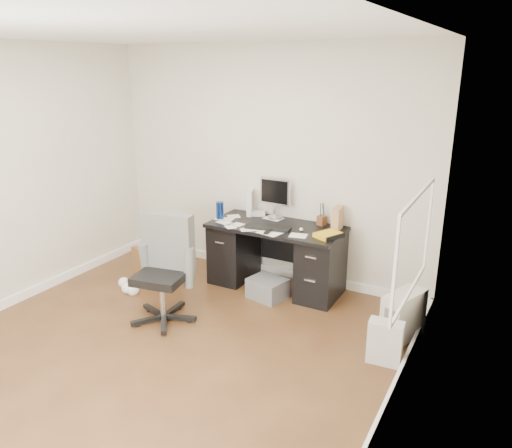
{
  "coord_description": "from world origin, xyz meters",
  "views": [
    {
      "loc": [
        2.62,
        -3.1,
        2.47
      ],
      "look_at": [
        0.29,
        1.2,
        0.89
      ],
      "focal_mm": 35.0,
      "sensor_mm": 36.0,
      "label": 1
    }
  ],
  "objects_px": {
    "desk": "(276,255)",
    "keyboard": "(268,228)",
    "office_chair": "(161,271)",
    "lcd_monitor": "(275,198)",
    "wicker_basket": "(158,263)",
    "pc_tower": "(403,316)"
  },
  "relations": [
    {
      "from": "pc_tower",
      "to": "wicker_basket",
      "type": "height_order",
      "value": "pc_tower"
    },
    {
      "from": "lcd_monitor",
      "to": "keyboard",
      "type": "height_order",
      "value": "lcd_monitor"
    },
    {
      "from": "keyboard",
      "to": "pc_tower",
      "type": "bearing_deg",
      "value": -20.59
    },
    {
      "from": "keyboard",
      "to": "wicker_basket",
      "type": "bearing_deg",
      "value": -175.83
    },
    {
      "from": "keyboard",
      "to": "office_chair",
      "type": "distance_m",
      "value": 1.27
    },
    {
      "from": "office_chair",
      "to": "desk",
      "type": "bearing_deg",
      "value": 52.86
    },
    {
      "from": "wicker_basket",
      "to": "office_chair",
      "type": "bearing_deg",
      "value": -48.02
    },
    {
      "from": "wicker_basket",
      "to": "keyboard",
      "type": "bearing_deg",
      "value": 13.93
    },
    {
      "from": "keyboard",
      "to": "pc_tower",
      "type": "height_order",
      "value": "keyboard"
    },
    {
      "from": "lcd_monitor",
      "to": "keyboard",
      "type": "xyz_separation_m",
      "value": [
        0.11,
        -0.39,
        -0.23
      ]
    },
    {
      "from": "lcd_monitor",
      "to": "wicker_basket",
      "type": "distance_m",
      "value": 1.6
    },
    {
      "from": "keyboard",
      "to": "pc_tower",
      "type": "distance_m",
      "value": 1.69
    },
    {
      "from": "lcd_monitor",
      "to": "wicker_basket",
      "type": "bearing_deg",
      "value": -146.11
    },
    {
      "from": "desk",
      "to": "office_chair",
      "type": "height_order",
      "value": "office_chair"
    },
    {
      "from": "lcd_monitor",
      "to": "wicker_basket",
      "type": "relative_size",
      "value": 1.16
    },
    {
      "from": "desk",
      "to": "wicker_basket",
      "type": "distance_m",
      "value": 1.43
    },
    {
      "from": "office_chair",
      "to": "wicker_basket",
      "type": "distance_m",
      "value": 1.08
    },
    {
      "from": "office_chair",
      "to": "pc_tower",
      "type": "bearing_deg",
      "value": 10.03
    },
    {
      "from": "desk",
      "to": "keyboard",
      "type": "relative_size",
      "value": 3.05
    },
    {
      "from": "lcd_monitor",
      "to": "office_chair",
      "type": "height_order",
      "value": "lcd_monitor"
    },
    {
      "from": "pc_tower",
      "to": "lcd_monitor",
      "type": "bearing_deg",
      "value": 177.34
    },
    {
      "from": "desk",
      "to": "wicker_basket",
      "type": "xyz_separation_m",
      "value": [
        -1.33,
        -0.47,
        -0.19
      ]
    }
  ]
}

